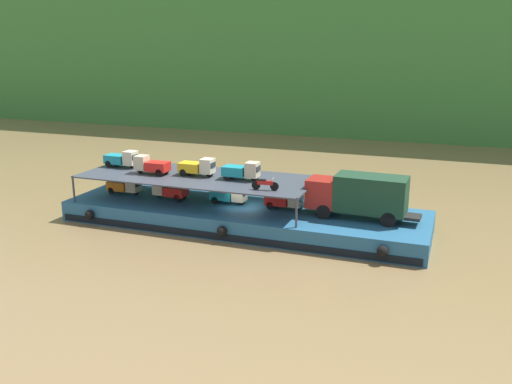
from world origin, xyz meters
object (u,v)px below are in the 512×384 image
mini_truck_upper_mid (151,165)px  mini_truck_upper_bow (242,171)px  covered_lorry (359,195)px  mini_truck_lower_fore (285,200)px  mini_truck_lower_aft (169,190)px  mini_truck_upper_stern (122,159)px  mini_truck_upper_fore (197,167)px  motorcycle_upper_port (265,184)px  mini_truck_lower_stern (125,185)px  cargo_barge (243,216)px  mini_truck_lower_mid (229,194)px

mini_truck_upper_mid → mini_truck_upper_bow: same height
covered_lorry → mini_truck_lower_fore: size_ratio=2.86×
mini_truck_lower_aft → mini_truck_upper_stern: mini_truck_upper_stern is taller
mini_truck_lower_aft → mini_truck_upper_mid: 2.40m
mini_truck_upper_fore → motorcycle_upper_port: mini_truck_upper_fore is taller
mini_truck_lower_stern → mini_truck_lower_aft: bearing=0.3°
mini_truck_upper_stern → cargo_barge: bearing=-3.9°
cargo_barge → mini_truck_lower_mid: size_ratio=9.78×
covered_lorry → mini_truck_lower_mid: 9.92m
mini_truck_lower_mid → mini_truck_upper_fore: size_ratio=1.01×
cargo_barge → mini_truck_upper_fore: mini_truck_upper_fore is taller
mini_truck_upper_fore → mini_truck_lower_aft: bearing=-176.5°
covered_lorry → mini_truck_lower_fore: covered_lorry is taller
cargo_barge → motorcycle_upper_port: 4.47m
motorcycle_upper_port → covered_lorry: bearing=19.0°
mini_truck_lower_fore → mini_truck_upper_bow: bearing=-173.0°
covered_lorry → mini_truck_lower_fore: 5.61m
mini_truck_lower_mid → covered_lorry: bearing=-1.8°
motorcycle_upper_port → mini_truck_upper_bow: bearing=140.0°
cargo_barge → mini_truck_lower_stern: 10.38m
mini_truck_upper_bow → cargo_barge: bearing=-38.9°
covered_lorry → mini_truck_upper_mid: mini_truck_upper_mid is taller
motorcycle_upper_port → mini_truck_lower_aft: bearing=166.7°
mini_truck_upper_bow → mini_truck_lower_mid: bearing=166.7°
mini_truck_lower_aft → mini_truck_upper_stern: (-4.68, 0.73, 2.00)m
mini_truck_upper_mid → motorcycle_upper_port: size_ratio=1.45×
mini_truck_upper_stern → mini_truck_upper_bow: 10.75m
mini_truck_lower_mid → mini_truck_lower_fore: size_ratio=1.00×
mini_truck_lower_fore → motorcycle_upper_port: size_ratio=1.46×
motorcycle_upper_port → mini_truck_upper_stern: bearing=168.3°
mini_truck_lower_fore → mini_truck_lower_aft: bearing=-176.8°
mini_truck_upper_mid → mini_truck_upper_stern: bearing=160.1°
covered_lorry → mini_truck_upper_mid: (-15.99, -0.61, 1.00)m
cargo_barge → mini_truck_lower_aft: size_ratio=9.81×
mini_truck_lower_mid → motorcycle_upper_port: 4.77m
cargo_barge → mini_truck_lower_mid: 1.99m
mini_truck_upper_mid → covered_lorry: bearing=2.2°
covered_lorry → mini_truck_upper_fore: (-12.36, 0.07, 1.00)m
mini_truck_lower_mid → motorcycle_upper_port: bearing=-33.2°
mini_truck_upper_fore → cargo_barge: bearing=-2.4°
mini_truck_lower_fore → mini_truck_lower_mid: bearing=-178.4°
mini_truck_upper_stern → mini_truck_upper_bow: bearing=-3.2°
mini_truck_lower_mid → mini_truck_lower_fore: 4.37m
mini_truck_lower_stern → motorcycle_upper_port: bearing=-9.0°
cargo_barge → mini_truck_upper_stern: 11.46m
covered_lorry → mini_truck_upper_mid: 16.03m
mini_truck_upper_bow → mini_truck_lower_stern: bearing=-179.2°
mini_truck_upper_bow → motorcycle_upper_port: mini_truck_upper_bow is taller
mini_truck_lower_stern → mini_truck_upper_mid: (2.85, -0.51, 2.00)m
mini_truck_lower_mid → mini_truck_upper_fore: 3.21m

